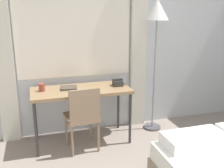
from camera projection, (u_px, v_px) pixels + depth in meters
The scene contains 7 objects.
wall_back_with_window at pixel (103, 40), 3.78m from camera, with size 5.76×0.13×2.70m.
desk at pixel (81, 93), 3.50m from camera, with size 1.30×0.59×0.76m.
desk_chair at pixel (83, 115), 3.30m from camera, with size 0.43×0.43×0.86m.
standing_lamp at pixel (157, 19), 3.64m from camera, with size 0.33×0.33×1.92m.
telephone at pixel (118, 83), 3.62m from camera, with size 0.14×0.15×0.10m.
book at pixel (69, 88), 3.49m from camera, with size 0.24×0.22×0.02m.
mug at pixel (42, 87), 3.38m from camera, with size 0.08×0.08×0.10m.
Camera 1 is at (-1.03, -0.82, 1.76)m, focal length 42.00 mm.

